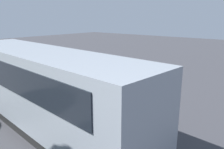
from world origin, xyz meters
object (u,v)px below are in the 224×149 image
Objects in this scene: tour_bus at (42,89)px; spectator_far_right at (64,76)px; traffic_cone at (155,81)px; spectator_centre at (89,84)px; spectator_left at (107,88)px; spectator_right at (77,81)px; parked_motorcycle_dark at (44,86)px; spectator_far_left at (117,94)px; parked_motorcycle_silver at (79,99)px; stunt_motorcycle at (123,66)px.

tour_bus is 6.16× the size of spectator_far_right.
traffic_cone is at bearing -123.60° from spectator_far_right.
traffic_cone is at bearing -102.20° from spectator_centre.
traffic_cone is at bearing -95.29° from tour_bus.
spectator_centre is 2.84× the size of traffic_cone.
spectator_right is at bearing 1.89° from spectator_left.
spectator_far_right reaches higher than parked_motorcycle_dark.
traffic_cone is (-4.26, -5.80, -0.18)m from parked_motorcycle_dark.
spectator_far_right is at bearing -5.09° from spectator_far_left.
parked_motorcycle_silver is at bearing 177.37° from parked_motorcycle_dark.
spectator_left reaches higher than parked_motorcycle_dark.
spectator_right reaches higher than traffic_cone.
tour_bus reaches higher than spectator_right.
tour_bus is 8.28m from stunt_motorcycle.
tour_bus reaches higher than spectator_far_right.
parked_motorcycle_dark is (3.26, -0.15, 0.00)m from parked_motorcycle_silver.
parked_motorcycle_silver and parked_motorcycle_dark have the same top height.
spectator_left is 3.32m from spectator_far_right.
parked_motorcycle_silver is 3.27m from parked_motorcycle_dark.
traffic_cone is (-1.00, -5.95, -0.18)m from parked_motorcycle_silver.
stunt_motorcycle is (1.56, -5.01, -0.10)m from spectator_centre.
tour_bus reaches higher than spectator_far_left.
spectator_left is at bearing -103.29° from tour_bus.
stunt_motorcycle is at bearing -74.13° from parked_motorcycle_silver.
spectator_centre is at bearing 177.01° from spectator_far_right.
spectator_right is (1.40, -3.12, -0.61)m from tour_bus.
parked_motorcycle_dark is (3.51, -2.33, -1.16)m from tour_bus.
spectator_centre is 5.28m from traffic_cone.
parked_motorcycle_dark is at bearing -33.55° from tour_bus.
spectator_left is 0.88× the size of stunt_motorcycle.
spectator_centre is 2.22m from spectator_far_right.
tour_bus is 3.47m from spectator_right.
spectator_left is 1.12m from spectator_centre.
parked_motorcycle_silver is at bearing 97.15° from spectator_centre.
spectator_far_left is 3.20m from spectator_right.
traffic_cone is at bearing -177.83° from stunt_motorcycle.
parked_motorcycle_silver is at bearing 15.70° from spectator_far_left.
parked_motorcycle_silver is (-1.15, 0.94, -0.55)m from spectator_right.
stunt_motorcycle is at bearing -97.63° from spectator_far_right.
spectator_centre is 1.03× the size of spectator_right.
spectator_far_left reaches higher than spectator_left.
stunt_motorcycle is at bearing -105.67° from parked_motorcycle_dark.
traffic_cone is at bearing -79.16° from spectator_far_left.
spectator_left is 2.77× the size of traffic_cone.
spectator_left is 4.99m from traffic_cone.
parked_motorcycle_silver is 3.25× the size of traffic_cone.
spectator_right reaches higher than parked_motorcycle_silver.
spectator_far_left reaches higher than parked_motorcycle_dark.
spectator_far_right is at bearing 56.40° from traffic_cone.
spectator_left is (1.03, -0.44, -0.02)m from spectator_far_left.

